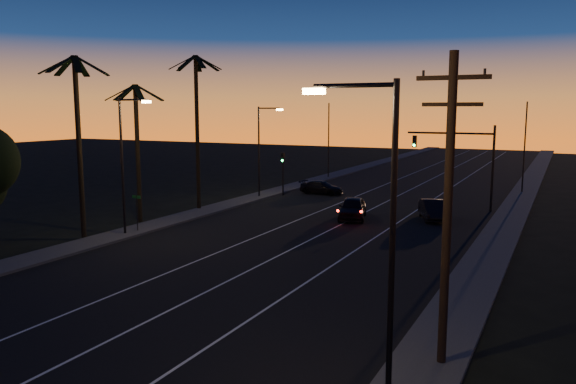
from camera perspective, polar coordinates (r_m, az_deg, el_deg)
The scene contains 21 objects.
road at distance 41.24m, azimuth 4.93°, elevation -3.16°, with size 20.00×170.00×0.01m, color black.
sidewalk_left at distance 46.45m, azimuth -8.02°, elevation -1.82°, with size 2.40×170.00×0.16m, color #343432.
sidewalk_right at distance 38.64m, azimuth 20.60°, elevation -4.36°, with size 2.40×170.00×0.16m, color #343432.
lane_stripe_left at distance 42.41m, azimuth 1.16°, elevation -2.80°, with size 0.12×160.00×0.01m, color silver.
lane_stripe_mid at distance 41.06m, azimuth 5.58°, elevation -3.21°, with size 0.12×160.00×0.01m, color silver.
lane_stripe_right at distance 39.98m, azimuth 10.28°, elevation -3.62°, with size 0.12×160.00×0.01m, color silver.
palm_near at distance 37.53m, azimuth -20.54°, elevation 6.07°, with size 4.25×4.16×11.53m.
palm_mid at distance 42.28m, azimuth -15.08°, elevation 5.40°, with size 4.25×4.16×10.03m.
palm_far at distance 46.30m, azimuth -9.24°, elevation 7.50°, with size 4.25×4.16×12.53m.
streetlight_left_near at distance 37.71m, azimuth -16.21°, elevation 3.61°, with size 2.55×0.26×9.00m.
streetlight_left_far at distance 52.34m, azimuth -2.68°, elevation 4.90°, with size 2.55×0.26×8.50m.
streetlight_right_near at distance 14.50m, azimuth 9.46°, elevation -3.38°, with size 2.55×0.26×9.00m.
street_sign at distance 38.96m, azimuth -15.10°, elevation -1.64°, with size 0.70×0.06×2.60m.
utility_pole at distance 18.12m, azimuth 15.93°, elevation -1.25°, with size 2.20×0.28×10.00m.
signal_mast at distance 48.32m, azimuth 17.37°, elevation 3.90°, with size 7.10×0.41×7.00m.
signal_post at distance 53.70m, azimuth -0.53°, elevation 2.67°, with size 0.28×0.37×4.20m.
far_pole_left at distance 67.81m, azimuth 4.14°, elevation 5.21°, with size 0.14×0.14×9.00m, color black.
far_pole_right at distance 59.83m, azimuth 22.90°, elevation 4.15°, with size 0.14×0.14×9.00m, color black.
lead_car at distance 42.87m, azimuth 6.57°, elevation -1.62°, with size 3.24×5.67×1.64m.
right_car at distance 43.61m, azimuth 14.51°, elevation -1.77°, with size 3.16×4.74×1.48m.
cross_car at distance 55.13m, azimuth 3.43°, elevation 0.46°, with size 4.43×1.95×1.27m.
Camera 1 is at (14.83, -7.59, 8.25)m, focal length 35.00 mm.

